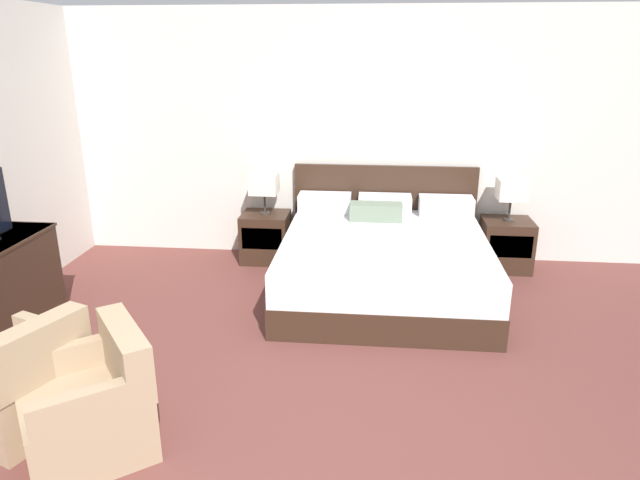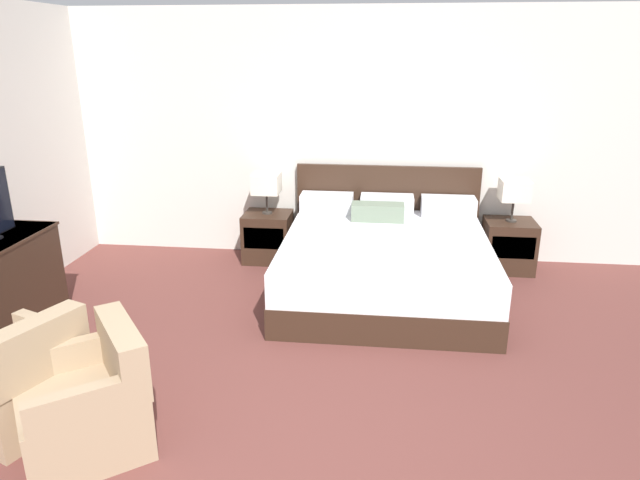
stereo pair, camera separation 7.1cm
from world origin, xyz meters
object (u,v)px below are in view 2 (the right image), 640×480
at_px(bed, 385,262).
at_px(table_lamp_right, 515,190).
at_px(armchair_by_window, 19,382).
at_px(table_lamp_left, 266,184).
at_px(armchair_companion, 89,405).
at_px(nightstand_right, 508,246).
at_px(nightstand_left, 268,237).

relative_size(bed, table_lamp_right, 4.74).
bearing_deg(table_lamp_right, armchair_by_window, -139.50).
bearing_deg(bed, table_lamp_left, 150.18).
xyz_separation_m(bed, armchair_companion, (-1.74, -2.53, -0.03)).
height_order(armchair_by_window, armchair_companion, same).
bearing_deg(nightstand_right, table_lamp_right, 90.00).
xyz_separation_m(nightstand_right, armchair_by_window, (-3.64, -3.11, 0.01)).
height_order(table_lamp_right, armchair_by_window, table_lamp_right).
relative_size(bed, table_lamp_left, 4.74).
distance_m(nightstand_left, armchair_by_window, 3.26).
xyz_separation_m(bed, table_lamp_left, (-1.33, 0.76, 0.57)).
bearing_deg(nightstand_right, table_lamp_left, 179.97).
bearing_deg(table_lamp_left, armchair_by_window, -107.61).
xyz_separation_m(nightstand_left, table_lamp_right, (2.65, 0.00, 0.61)).
distance_m(table_lamp_left, table_lamp_right, 2.65).
relative_size(nightstand_left, table_lamp_right, 1.22).
bearing_deg(table_lamp_right, nightstand_left, -179.97).
xyz_separation_m(table_lamp_left, armchair_companion, (-0.42, -3.29, -0.60)).
xyz_separation_m(bed, nightstand_right, (1.33, 0.76, -0.04)).
height_order(table_lamp_right, armchair_companion, table_lamp_right).
relative_size(nightstand_left, nightstand_right, 1.00).
xyz_separation_m(nightstand_left, table_lamp_left, (0.00, 0.00, 0.61)).
xyz_separation_m(nightstand_left, nightstand_right, (2.65, 0.00, 0.00)).
bearing_deg(armchair_companion, armchair_by_window, 162.11).
distance_m(nightstand_left, table_lamp_right, 2.72).
bearing_deg(nightstand_left, table_lamp_left, 90.00).
distance_m(nightstand_left, nightstand_right, 2.65).
relative_size(nightstand_left, armchair_companion, 0.57).
xyz_separation_m(nightstand_left, armchair_companion, (-0.42, -3.29, 0.01)).
height_order(nightstand_left, armchair_companion, armchair_companion).
bearing_deg(nightstand_right, nightstand_left, 180.00).
xyz_separation_m(table_lamp_left, armchair_by_window, (-0.99, -3.11, -0.60)).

